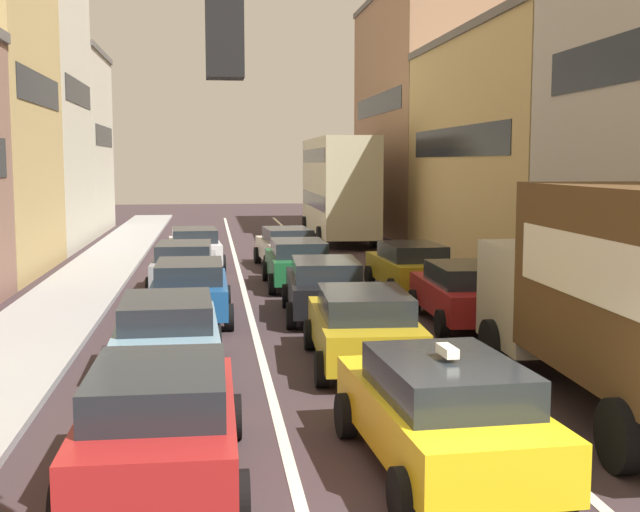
% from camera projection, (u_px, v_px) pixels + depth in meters
% --- Properties ---
extents(sidewalk_left, '(2.60, 64.00, 0.14)m').
position_uv_depth(sidewalk_left, '(90.00, 278.00, 27.69)').
color(sidewalk_left, '#9D9D9D').
rests_on(sidewalk_left, ground).
extents(lane_stripe_left, '(0.16, 60.00, 0.01)m').
position_uv_depth(lane_stripe_left, '(240.00, 277.00, 28.35)').
color(lane_stripe_left, silver).
rests_on(lane_stripe_left, ground).
extents(lane_stripe_right, '(0.16, 60.00, 0.01)m').
position_uv_depth(lane_stripe_right, '(338.00, 275.00, 28.79)').
color(lane_stripe_right, silver).
rests_on(lane_stripe_right, ground).
extents(building_row_right, '(7.20, 43.90, 13.05)m').
position_uv_depth(building_row_right, '(539.00, 115.00, 31.83)').
color(building_row_right, '#9E7556').
rests_on(building_row_right, ground).
extents(removalist_box_truck, '(2.89, 7.77, 3.58)m').
position_uv_depth(removalist_box_truck, '(630.00, 289.00, 12.70)').
color(removalist_box_truck, '#B7B29E').
rests_on(removalist_box_truck, ground).
extents(taxi_centre_lane_front, '(2.24, 4.39, 1.66)m').
position_uv_depth(taxi_centre_lane_front, '(442.00, 410.00, 10.45)').
color(taxi_centre_lane_front, yellow).
rests_on(taxi_centre_lane_front, ground).
extents(sedan_left_lane_front, '(2.08, 4.31, 1.49)m').
position_uv_depth(sedan_left_lane_front, '(160.00, 419.00, 10.10)').
color(sedan_left_lane_front, '#A51E1E').
rests_on(sedan_left_lane_front, ground).
extents(sedan_centre_lane_second, '(2.23, 4.38, 1.49)m').
position_uv_depth(sedan_centre_lane_second, '(363.00, 326.00, 15.87)').
color(sedan_centre_lane_second, '#B29319').
rests_on(sedan_centre_lane_second, ground).
extents(wagon_left_lane_second, '(2.16, 4.35, 1.49)m').
position_uv_depth(wagon_left_lane_second, '(167.00, 334.00, 15.08)').
color(wagon_left_lane_second, '#759EB7').
rests_on(wagon_left_lane_second, ground).
extents(hatchback_centre_lane_third, '(2.25, 4.39, 1.49)m').
position_uv_depth(hatchback_centre_lane_third, '(325.00, 286.00, 20.88)').
color(hatchback_centre_lane_third, black).
rests_on(hatchback_centre_lane_third, ground).
extents(sedan_left_lane_third, '(2.06, 4.30, 1.49)m').
position_uv_depth(sedan_left_lane_third, '(190.00, 289.00, 20.50)').
color(sedan_left_lane_third, '#194C8C').
rests_on(sedan_left_lane_third, ground).
extents(coupe_centre_lane_fourth, '(2.07, 4.30, 1.49)m').
position_uv_depth(coupe_centre_lane_fourth, '(298.00, 262.00, 25.97)').
color(coupe_centre_lane_fourth, '#19592D').
rests_on(coupe_centre_lane_fourth, ground).
extents(sedan_left_lane_fourth, '(2.13, 4.34, 1.49)m').
position_uv_depth(sedan_left_lane_fourth, '(185.00, 265.00, 25.21)').
color(sedan_left_lane_fourth, gray).
rests_on(sedan_left_lane_fourth, ground).
extents(sedan_centre_lane_fifth, '(2.29, 4.41, 1.49)m').
position_uv_depth(sedan_centre_lane_fifth, '(287.00, 246.00, 30.78)').
color(sedan_centre_lane_fifth, beige).
rests_on(sedan_centre_lane_fifth, ground).
extents(sedan_left_lane_fifth, '(2.26, 4.40, 1.49)m').
position_uv_depth(sedan_left_lane_fifth, '(194.00, 247.00, 30.61)').
color(sedan_left_lane_fifth, silver).
rests_on(sedan_left_lane_fifth, ground).
extents(sedan_right_lane_behind_truck, '(2.17, 4.36, 1.49)m').
position_uv_depth(sedan_right_lane_behind_truck, '(465.00, 292.00, 19.94)').
color(sedan_right_lane_behind_truck, '#A51E1E').
rests_on(sedan_right_lane_behind_truck, ground).
extents(wagon_right_lane_far, '(2.17, 4.35, 1.49)m').
position_uv_depth(wagon_right_lane_far, '(411.00, 266.00, 24.96)').
color(wagon_right_lane_far, '#B29319').
rests_on(wagon_right_lane_far, ground).
extents(bus_mid_queue_primary, '(2.93, 10.54, 5.06)m').
position_uv_depth(bus_mid_queue_primary, '(338.00, 184.00, 40.82)').
color(bus_mid_queue_primary, '#BFB793').
rests_on(bus_mid_queue_primary, ground).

